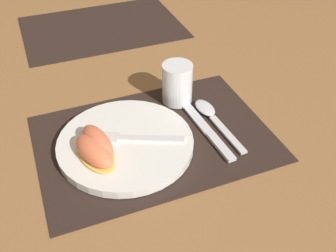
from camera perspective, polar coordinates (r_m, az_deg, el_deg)
ground_plane at (r=0.77m, az=-2.00°, el=-1.85°), size 3.00×3.00×0.00m
placemat at (r=0.76m, az=-2.00°, el=-1.73°), size 0.45×0.31×0.00m
placemat_far at (r=1.19m, az=-9.51°, el=13.99°), size 0.45×0.31×0.00m
plate at (r=0.74m, az=-6.18°, el=-2.52°), size 0.26×0.26×0.02m
juice_glass at (r=0.84m, az=1.35°, el=5.91°), size 0.06×0.06×0.09m
knife at (r=0.78m, az=5.55°, el=-0.47°), size 0.03×0.21×0.01m
spoon at (r=0.81m, az=6.21°, el=1.68°), size 0.04×0.18×0.01m
fork at (r=0.74m, az=-6.57°, el=-1.71°), size 0.19×0.10×0.00m
citrus_wedge_0 at (r=0.71m, az=-10.15°, el=-2.41°), size 0.06×0.11×0.04m
citrus_wedge_1 at (r=0.70m, az=-10.62°, el=-3.73°), size 0.08×0.11×0.03m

